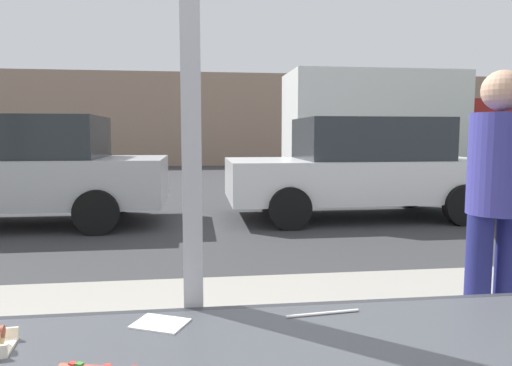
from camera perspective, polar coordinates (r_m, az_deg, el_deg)
ground_plane at (r=9.26m, az=-7.26°, el=-2.89°), size 60.00×60.00×0.00m
sidewalk_strip at (r=3.06m, az=-7.18°, el=-20.17°), size 16.00×2.80×0.12m
building_facade_far at (r=22.04m, az=-7.36°, el=7.62°), size 28.00×1.20×4.19m
loose_straw at (r=1.22m, az=8.09°, el=-15.37°), size 0.19×0.03×0.01m
napkin_wrapper at (r=1.18m, az=-11.53°, el=-16.34°), size 0.15×0.13×0.00m
parked_car_silver at (r=8.18m, az=-27.30°, el=1.44°), size 4.69×2.04×1.69m
parked_car_white at (r=8.18m, az=12.66°, el=1.88°), size 4.42×2.05×1.68m
box_truck at (r=13.78m, az=16.57°, el=6.69°), size 6.42×2.44×3.08m
pedestrian at (r=2.94m, az=27.16°, el=-1.56°), size 0.32×0.32×1.63m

